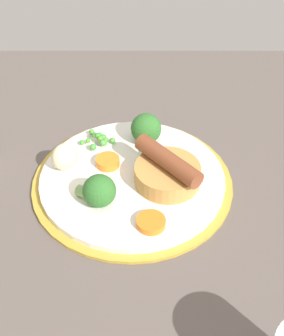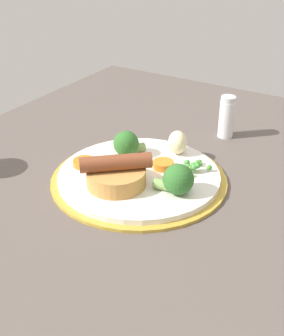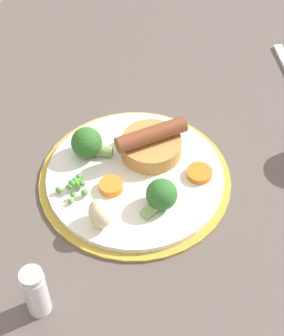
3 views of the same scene
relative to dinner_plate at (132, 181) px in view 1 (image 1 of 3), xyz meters
The scene contains 9 objects.
dining_table 5.30cm from the dinner_plate, ahead, with size 110.00×80.00×3.00cm, color #564C47.
dinner_plate is the anchor object (origin of this frame).
sausage_pudding 6.06cm from the dinner_plate, 10.07° to the right, with size 9.16×9.82×5.11cm.
pea_pile 9.27cm from the dinner_plate, 124.58° to the left, with size 5.47×4.73×1.84cm.
broccoli_floret_near 7.21cm from the dinner_plate, 130.79° to the right, with size 5.69×4.56×4.43cm.
broccoli_floret_far 8.89cm from the dinner_plate, 75.98° to the left, with size 4.68×6.26×4.68cm.
potato_chunk_0 10.20cm from the dinner_plate, 168.02° to the left, with size 3.96×3.17×4.08cm, color beige.
carrot_slice_2 9.42cm from the dinner_plate, 74.40° to the right, with size 3.76×3.76×0.97cm, color orange.
carrot_slice_3 4.64cm from the dinner_plate, 143.98° to the left, with size 3.43×3.43×1.18cm, color orange.
Camera 1 is at (-3.50, -48.58, 49.17)cm, focal length 50.00 mm.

